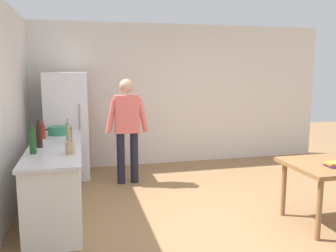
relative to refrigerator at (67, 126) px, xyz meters
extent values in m
plane|color=#936D47|center=(1.90, -2.40, -0.90)|extent=(14.00, 14.00, 0.00)
cube|color=silver|center=(1.90, 0.60, 0.45)|extent=(6.40, 0.12, 2.70)
cube|color=white|center=(-0.10, -1.60, -0.47)|extent=(0.60, 2.12, 0.86)
cube|color=silver|center=(-0.10, -1.60, -0.02)|extent=(0.64, 2.20, 0.04)
cube|color=white|center=(0.00, 0.00, 0.00)|extent=(0.70, 0.64, 1.80)
cylinder|color=#B2B2B7|center=(0.22, -0.34, 0.20)|extent=(0.02, 0.02, 0.40)
cylinder|color=#1E1E2D|center=(0.84, -0.55, -0.48)|extent=(0.13, 0.13, 0.84)
cylinder|color=#1E1E2D|center=(1.06, -0.55, -0.48)|extent=(0.13, 0.13, 0.84)
cube|color=#E56660|center=(0.95, -0.55, 0.24)|extent=(0.38, 0.22, 0.60)
sphere|color=tan|center=(0.95, -0.55, 0.69)|extent=(0.22, 0.22, 0.22)
cylinder|color=#E56660|center=(0.70, -0.59, 0.22)|extent=(0.20, 0.09, 0.55)
cylinder|color=#E56660|center=(1.20, -0.59, 0.22)|extent=(0.20, 0.09, 0.55)
cylinder|color=olive|center=(2.70, -3.05, -0.55)|extent=(0.06, 0.06, 0.70)
cylinder|color=olive|center=(2.70, -2.35, -0.55)|extent=(0.06, 0.06, 0.70)
cylinder|color=#2D845B|center=(-0.10, -0.82, 0.06)|extent=(0.28, 0.28, 0.12)
cube|color=black|center=(-0.27, -0.82, 0.08)|extent=(0.06, 0.03, 0.02)
cube|color=black|center=(0.07, -0.82, 0.08)|extent=(0.06, 0.03, 0.02)
cylinder|color=tan|center=(0.10, -2.12, 0.07)|extent=(0.11, 0.11, 0.14)
cylinder|color=olive|center=(0.12, -2.11, 0.21)|extent=(0.02, 0.05, 0.22)
cylinder|color=olive|center=(0.12, -2.12, 0.21)|extent=(0.02, 0.04, 0.22)
cylinder|color=black|center=(-0.28, -1.67, 0.14)|extent=(0.08, 0.08, 0.28)
cylinder|color=black|center=(-0.28, -1.67, 0.31)|extent=(0.03, 0.03, 0.06)
cylinder|color=gray|center=(0.06, -1.46, 0.13)|extent=(0.06, 0.06, 0.26)
cylinder|color=gray|center=(0.06, -1.46, 0.29)|extent=(0.02, 0.02, 0.06)
cylinder|color=#1E5123|center=(-0.31, -2.00, 0.14)|extent=(0.08, 0.08, 0.28)
cylinder|color=#1E5123|center=(-0.31, -2.00, 0.31)|extent=(0.03, 0.03, 0.06)
cylinder|color=#B22319|center=(-0.28, -1.09, 0.09)|extent=(0.06, 0.06, 0.18)
cylinder|color=#B22319|center=(-0.28, -1.09, 0.21)|extent=(0.02, 0.02, 0.06)
cube|color=#753D7F|center=(3.04, -2.83, -0.14)|extent=(0.20, 0.17, 0.03)
cube|color=orange|center=(3.04, -2.83, -0.11)|extent=(0.23, 0.15, 0.03)
camera|label=1|loc=(0.23, -6.24, 0.96)|focal=38.40mm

